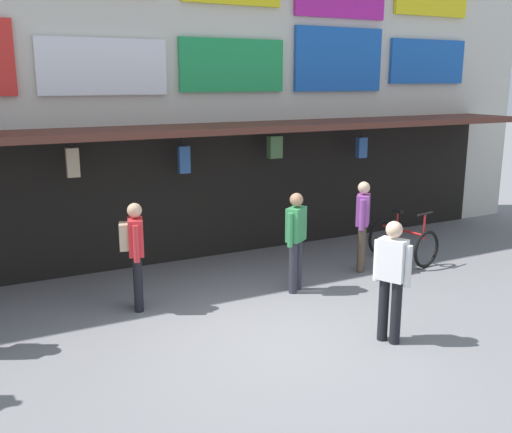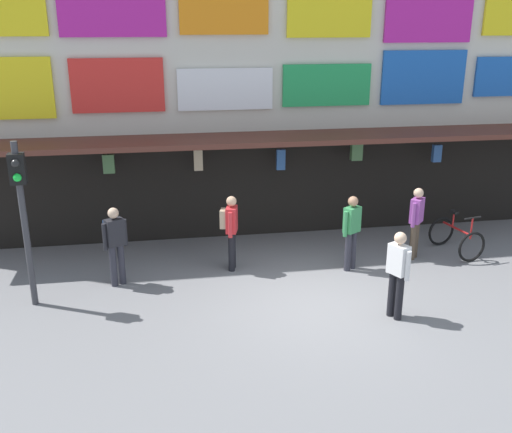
% 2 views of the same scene
% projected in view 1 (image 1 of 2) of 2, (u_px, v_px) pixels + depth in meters
% --- Properties ---
extents(ground_plane, '(80.00, 80.00, 0.00)m').
position_uv_depth(ground_plane, '(276.00, 338.00, 7.99)').
color(ground_plane, slate).
extents(shopfront, '(18.00, 2.60, 8.00)m').
position_uv_depth(shopfront, '(160.00, 53.00, 11.03)').
color(shopfront, beige).
rests_on(shopfront, ground).
extents(bicycle_parked, '(0.92, 1.27, 1.05)m').
position_uv_depth(bicycle_parked, '(403.00, 241.00, 11.33)').
color(bicycle_parked, black).
rests_on(bicycle_parked, ground).
extents(pedestrian_in_red, '(0.35, 0.49, 1.68)m').
position_uv_depth(pedestrian_in_red, '(392.00, 275.00, 7.68)').
color(pedestrian_in_red, black).
rests_on(pedestrian_in_red, ground).
extents(pedestrian_in_yellow, '(0.46, 0.38, 1.68)m').
position_uv_depth(pedestrian_in_yellow, '(296.00, 237.00, 9.56)').
color(pedestrian_in_yellow, '#2D2D38').
rests_on(pedestrian_in_yellow, ground).
extents(pedestrian_in_purple, '(0.41, 0.41, 1.68)m').
position_uv_depth(pedestrian_in_purple, '(363.00, 221.00, 10.61)').
color(pedestrian_in_purple, brown).
rests_on(pedestrian_in_purple, ground).
extents(pedestrian_in_blue, '(0.42, 0.51, 1.68)m').
position_uv_depth(pedestrian_in_blue, '(135.00, 248.00, 8.78)').
color(pedestrian_in_blue, black).
rests_on(pedestrian_in_blue, ground).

